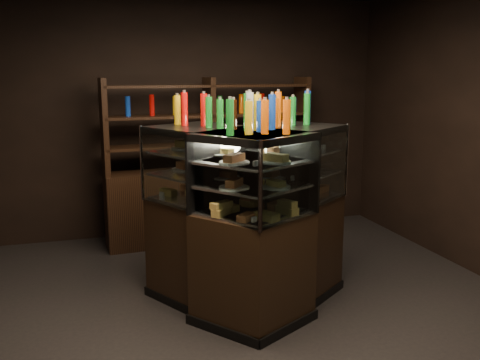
% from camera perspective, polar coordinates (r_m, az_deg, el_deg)
% --- Properties ---
extents(ground, '(5.00, 5.00, 0.00)m').
position_cam_1_polar(ground, '(4.91, 1.13, -13.41)').
color(ground, black).
rests_on(ground, ground).
extents(room_shell, '(5.02, 5.02, 3.01)m').
position_cam_1_polar(room_shell, '(4.46, 1.22, 9.85)').
color(room_shell, black).
rests_on(room_shell, ground).
extents(display_case, '(1.88, 1.64, 1.60)m').
position_cam_1_polar(display_case, '(4.75, 0.96, -7.39)').
color(display_case, black).
rests_on(display_case, ground).
extents(food_display, '(1.39, 1.25, 0.49)m').
position_cam_1_polar(food_display, '(4.57, 1.00, 0.69)').
color(food_display, '#C57D46').
rests_on(food_display, display_case).
extents(bottles_top, '(1.22, 1.11, 0.30)m').
position_cam_1_polar(bottles_top, '(4.51, 1.01, 7.26)').
color(bottles_top, '#0F38B2').
rests_on(bottles_top, display_case).
extents(potted_conifer, '(0.37, 0.37, 0.78)m').
position_cam_1_polar(potted_conifer, '(5.79, 5.49, -4.81)').
color(potted_conifer, black).
rests_on(potted_conifer, ground).
extents(back_shelving, '(2.56, 0.56, 2.00)m').
position_cam_1_polar(back_shelving, '(6.63, -3.22, -1.27)').
color(back_shelving, black).
rests_on(back_shelving, ground).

